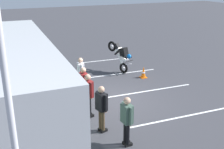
{
  "coord_description": "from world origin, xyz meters",
  "views": [
    {
      "loc": [
        -10.25,
        4.63,
        5.24
      ],
      "look_at": [
        0.37,
        -0.02,
        1.1
      ],
      "focal_mm": 44.39,
      "sensor_mm": 36.0,
      "label": 1
    }
  ],
  "objects_px": {
    "spectator_left": "(102,105)",
    "spectator_centre": "(88,92)",
    "parked_motorcycle_silver": "(60,81)",
    "spectator_right": "(84,83)",
    "stunt_motorcycle": "(121,55)",
    "spectator_far_right": "(81,73)",
    "flagpole": "(13,134)",
    "spectator_far_left": "(127,118)",
    "traffic_cone": "(143,72)",
    "tour_bus": "(15,88)"
  },
  "relations": [
    {
      "from": "spectator_left",
      "to": "traffic_cone",
      "type": "distance_m",
      "value": 5.96
    },
    {
      "from": "parked_motorcycle_silver",
      "to": "traffic_cone",
      "type": "distance_m",
      "value": 4.54
    },
    {
      "from": "spectator_centre",
      "to": "spectator_right",
      "type": "distance_m",
      "value": 1.02
    },
    {
      "from": "spectator_left",
      "to": "flagpole",
      "type": "height_order",
      "value": "flagpole"
    },
    {
      "from": "parked_motorcycle_silver",
      "to": "stunt_motorcycle",
      "type": "xyz_separation_m",
      "value": [
        1.22,
        -3.8,
        0.56
      ]
    },
    {
      "from": "spectator_far_left",
      "to": "traffic_cone",
      "type": "relative_size",
      "value": 2.72
    },
    {
      "from": "spectator_right",
      "to": "flagpole",
      "type": "distance_m",
      "value": 8.27
    },
    {
      "from": "spectator_far_right",
      "to": "traffic_cone",
      "type": "distance_m",
      "value": 3.88
    },
    {
      "from": "spectator_far_left",
      "to": "spectator_left",
      "type": "bearing_deg",
      "value": 20.4
    },
    {
      "from": "spectator_left",
      "to": "flagpole",
      "type": "xyz_separation_m",
      "value": [
        -5.01,
        3.06,
        2.46
      ]
    },
    {
      "from": "parked_motorcycle_silver",
      "to": "spectator_left",
      "type": "bearing_deg",
      "value": -174.6
    },
    {
      "from": "spectator_far_right",
      "to": "flagpole",
      "type": "bearing_deg",
      "value": 158.06
    },
    {
      "from": "spectator_far_left",
      "to": "spectator_centre",
      "type": "distance_m",
      "value": 2.38
    },
    {
      "from": "spectator_centre",
      "to": "spectator_right",
      "type": "height_order",
      "value": "spectator_centre"
    },
    {
      "from": "spectator_left",
      "to": "spectator_centre",
      "type": "xyz_separation_m",
      "value": [
        1.21,
        0.07,
        0.03
      ]
    },
    {
      "from": "spectator_far_right",
      "to": "traffic_cone",
      "type": "xyz_separation_m",
      "value": [
        0.71,
        -3.74,
        -0.74
      ]
    },
    {
      "from": "spectator_right",
      "to": "traffic_cone",
      "type": "distance_m",
      "value": 4.57
    },
    {
      "from": "spectator_far_left",
      "to": "spectator_centre",
      "type": "relative_size",
      "value": 0.97
    },
    {
      "from": "tour_bus",
      "to": "parked_motorcycle_silver",
      "type": "height_order",
      "value": "tour_bus"
    },
    {
      "from": "parked_motorcycle_silver",
      "to": "spectator_right",
      "type": "bearing_deg",
      "value": -166.81
    },
    {
      "from": "stunt_motorcycle",
      "to": "spectator_far_left",
      "type": "bearing_deg",
      "value": 156.11
    },
    {
      "from": "tour_bus",
      "to": "spectator_centre",
      "type": "height_order",
      "value": "tour_bus"
    },
    {
      "from": "spectator_far_right",
      "to": "traffic_cone",
      "type": "height_order",
      "value": "spectator_far_right"
    },
    {
      "from": "spectator_left",
      "to": "spectator_far_right",
      "type": "bearing_deg",
      "value": -6.14
    },
    {
      "from": "spectator_far_left",
      "to": "traffic_cone",
      "type": "xyz_separation_m",
      "value": [
        5.37,
        -3.7,
        -0.71
      ]
    },
    {
      "from": "spectator_left",
      "to": "spectator_centre",
      "type": "distance_m",
      "value": 1.21
    },
    {
      "from": "spectator_left",
      "to": "flagpole",
      "type": "bearing_deg",
      "value": 148.57
    },
    {
      "from": "spectator_far_left",
      "to": "stunt_motorcycle",
      "type": "distance_m",
      "value": 7.33
    },
    {
      "from": "spectator_left",
      "to": "flagpole",
      "type": "distance_m",
      "value": 6.37
    },
    {
      "from": "spectator_far_right",
      "to": "flagpole",
      "type": "relative_size",
      "value": 0.25
    },
    {
      "from": "tour_bus",
      "to": "spectator_centre",
      "type": "xyz_separation_m",
      "value": [
        -0.05,
        -2.61,
        -0.58
      ]
    },
    {
      "from": "traffic_cone",
      "to": "spectator_centre",
      "type": "bearing_deg",
      "value": 125.94
    },
    {
      "from": "spectator_far_left",
      "to": "flagpole",
      "type": "height_order",
      "value": "flagpole"
    },
    {
      "from": "flagpole",
      "to": "parked_motorcycle_silver",
      "type": "bearing_deg",
      "value": -15.79
    },
    {
      "from": "spectator_far_left",
      "to": "spectator_right",
      "type": "relative_size",
      "value": 1.0
    },
    {
      "from": "spectator_right",
      "to": "traffic_cone",
      "type": "bearing_deg",
      "value": -63.35
    },
    {
      "from": "tour_bus",
      "to": "traffic_cone",
      "type": "height_order",
      "value": "tour_bus"
    },
    {
      "from": "spectator_far_right",
      "to": "stunt_motorcycle",
      "type": "relative_size",
      "value": 0.95
    },
    {
      "from": "parked_motorcycle_silver",
      "to": "flagpole",
      "type": "bearing_deg",
      "value": 164.21
    },
    {
      "from": "spectator_centre",
      "to": "parked_motorcycle_silver",
      "type": "bearing_deg",
      "value": 6.28
    },
    {
      "from": "parked_motorcycle_silver",
      "to": "stunt_motorcycle",
      "type": "relative_size",
      "value": 1.1
    },
    {
      "from": "parked_motorcycle_silver",
      "to": "spectator_far_right",
      "type": "bearing_deg",
      "value": -136.08
    },
    {
      "from": "parked_motorcycle_silver",
      "to": "traffic_cone",
      "type": "relative_size",
      "value": 3.24
    },
    {
      "from": "spectator_far_left",
      "to": "spectator_far_right",
      "type": "xyz_separation_m",
      "value": [
        4.66,
        0.04,
        0.02
      ]
    },
    {
      "from": "stunt_motorcycle",
      "to": "spectator_centre",
      "type": "bearing_deg",
      "value": 141.67
    },
    {
      "from": "spectator_centre",
      "to": "parked_motorcycle_silver",
      "type": "xyz_separation_m",
      "value": [
        3.15,
        0.35,
        -0.58
      ]
    },
    {
      "from": "tour_bus",
      "to": "spectator_far_left",
      "type": "xyz_separation_m",
      "value": [
        -2.39,
        -3.09,
        -0.62
      ]
    },
    {
      "from": "tour_bus",
      "to": "parked_motorcycle_silver",
      "type": "relative_size",
      "value": 4.46
    },
    {
      "from": "spectator_right",
      "to": "traffic_cone",
      "type": "height_order",
      "value": "spectator_right"
    },
    {
      "from": "spectator_left",
      "to": "traffic_cone",
      "type": "bearing_deg",
      "value": -44.13
    }
  ]
}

